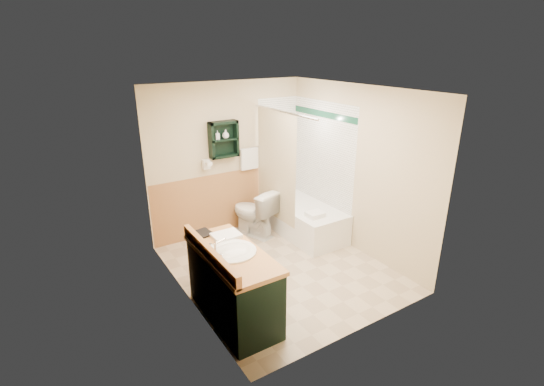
{
  "coord_description": "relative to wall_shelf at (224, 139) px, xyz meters",
  "views": [
    {
      "loc": [
        -2.61,
        -3.92,
        2.87
      ],
      "look_at": [
        0.0,
        0.2,
        1.05
      ],
      "focal_mm": 26.0,
      "sensor_mm": 36.0,
      "label": 1
    }
  ],
  "objects": [
    {
      "name": "floor",
      "position": [
        0.1,
        -1.41,
        -1.55
      ],
      "size": [
        3.0,
        3.0,
        0.0
      ],
      "primitive_type": "plane",
      "color": "#CBB594",
      "rests_on": "ground"
    },
    {
      "name": "back_wall",
      "position": [
        0.1,
        0.11,
        -0.35
      ],
      "size": [
        2.6,
        0.04,
        2.4
      ],
      "primitive_type": "cube",
      "color": "beige",
      "rests_on": "ground"
    },
    {
      "name": "left_wall",
      "position": [
        -1.22,
        -1.41,
        -0.35
      ],
      "size": [
        0.04,
        3.0,
        2.4
      ],
      "primitive_type": "cube",
      "color": "beige",
      "rests_on": "ground"
    },
    {
      "name": "right_wall",
      "position": [
        1.42,
        -1.41,
        -0.35
      ],
      "size": [
        0.04,
        3.0,
        2.4
      ],
      "primitive_type": "cube",
      "color": "beige",
      "rests_on": "ground"
    },
    {
      "name": "ceiling",
      "position": [
        0.1,
        -1.41,
        0.87
      ],
      "size": [
        2.6,
        3.0,
        0.04
      ],
      "primitive_type": "cube",
      "color": "white",
      "rests_on": "back_wall"
    },
    {
      "name": "wainscot_left",
      "position": [
        -1.19,
        -1.41,
        -1.05
      ],
      "size": [
        2.98,
        2.98,
        1.0
      ],
      "primitive_type": null,
      "color": "tan",
      "rests_on": "left_wall"
    },
    {
      "name": "wainscot_back",
      "position": [
        0.1,
        0.08,
        -1.05
      ],
      "size": [
        2.58,
        2.58,
        1.0
      ],
      "primitive_type": null,
      "color": "tan",
      "rests_on": "back_wall"
    },
    {
      "name": "mirror_frame",
      "position": [
        -1.17,
        -1.96,
        -0.05
      ],
      "size": [
        1.3,
        1.3,
        1.0
      ],
      "primitive_type": null,
      "color": "brown",
      "rests_on": "left_wall"
    },
    {
      "name": "mirror_glass",
      "position": [
        -1.17,
        -1.96,
        -0.05
      ],
      "size": [
        1.2,
        1.2,
        0.9
      ],
      "primitive_type": null,
      "color": "white",
      "rests_on": "left_wall"
    },
    {
      "name": "tile_right",
      "position": [
        1.38,
        -0.66,
        -0.5
      ],
      "size": [
        1.5,
        1.5,
        2.1
      ],
      "primitive_type": null,
      "color": "white",
      "rests_on": "right_wall"
    },
    {
      "name": "tile_back",
      "position": [
        1.13,
        0.07,
        -0.5
      ],
      "size": [
        0.95,
        0.95,
        2.1
      ],
      "primitive_type": null,
      "color": "white",
      "rests_on": "back_wall"
    },
    {
      "name": "tile_accent",
      "position": [
        1.37,
        -0.66,
        0.35
      ],
      "size": [
        1.5,
        1.5,
        0.1
      ],
      "primitive_type": null,
      "color": "#144731",
      "rests_on": "right_wall"
    },
    {
      "name": "wall_shelf",
      "position": [
        0.0,
        0.0,
        0.0
      ],
      "size": [
        0.45,
        0.15,
        0.55
      ],
      "primitive_type": "cube",
      "color": "black",
      "rests_on": "back_wall"
    },
    {
      "name": "hair_dryer",
      "position": [
        -0.3,
        0.02,
        -0.35
      ],
      "size": [
        0.1,
        0.24,
        0.18
      ],
      "primitive_type": null,
      "color": "white",
      "rests_on": "back_wall"
    },
    {
      "name": "towel_bar",
      "position": [
        0.45,
        0.04,
        -0.2
      ],
      "size": [
        0.4,
        0.06,
        0.4
      ],
      "primitive_type": null,
      "color": "silver",
      "rests_on": "back_wall"
    },
    {
      "name": "curtain_rod",
      "position": [
        0.63,
        -0.66,
        0.45
      ],
      "size": [
        0.03,
        1.6,
        0.03
      ],
      "primitive_type": "cylinder",
      "rotation": [
        1.57,
        0.0,
        0.0
      ],
      "color": "silver",
      "rests_on": "back_wall"
    },
    {
      "name": "shower_curtain",
      "position": [
        0.63,
        -0.48,
        -0.4
      ],
      "size": [
        1.05,
        1.05,
        1.7
      ],
      "primitive_type": null,
      "color": "beige",
      "rests_on": "curtain_rod"
    },
    {
      "name": "vanity",
      "position": [
        -0.89,
        -1.99,
        -1.14
      ],
      "size": [
        0.59,
        1.3,
        0.83
      ],
      "primitive_type": "cube",
      "color": "black",
      "rests_on": "ground"
    },
    {
      "name": "bathtub",
      "position": [
        1.03,
        -0.68,
        -1.31
      ],
      "size": [
        0.73,
        1.5,
        0.49
      ],
      "primitive_type": "cube",
      "color": "white",
      "rests_on": "ground"
    },
    {
      "name": "toilet",
      "position": [
        0.32,
        -0.31,
        -1.17
      ],
      "size": [
        0.65,
        0.87,
        0.76
      ],
      "primitive_type": "imported",
      "rotation": [
        0.0,
        0.0,
        3.46
      ],
      "color": "white",
      "rests_on": "ground"
    },
    {
      "name": "counter_towel",
      "position": [
        -0.79,
        -1.64,
        -0.7
      ],
      "size": [
        0.31,
        0.24,
        0.04
      ],
      "primitive_type": "cube",
      "color": "silver",
      "rests_on": "vanity"
    },
    {
      "name": "vanity_book",
      "position": [
        -1.06,
        -1.44,
        -0.61
      ],
      "size": [
        0.17,
        0.04,
        0.22
      ],
      "primitive_type": "imported",
      "rotation": [
        0.0,
        0.0,
        0.14
      ],
      "color": "black",
      "rests_on": "vanity"
    },
    {
      "name": "tub_towel",
      "position": [
        0.91,
        -1.13,
        -1.03
      ],
      "size": [
        0.25,
        0.21,
        0.07
      ],
      "primitive_type": "cube",
      "color": "silver",
      "rests_on": "bathtub"
    },
    {
      "name": "soap_bottle_a",
      "position": [
        -0.1,
        -0.01,
        0.04
      ],
      "size": [
        0.09,
        0.14,
        0.06
      ],
      "primitive_type": "imported",
      "rotation": [
        0.0,
        0.0,
        -0.3
      ],
      "color": "white",
      "rests_on": "wall_shelf"
    },
    {
      "name": "soap_bottle_b",
      "position": [
        0.03,
        -0.01,
        0.07
      ],
      "size": [
        0.12,
        0.14,
        0.1
      ],
      "primitive_type": "imported",
      "rotation": [
        0.0,
        0.0,
        0.14
      ],
      "color": "white",
      "rests_on": "wall_shelf"
    }
  ]
}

